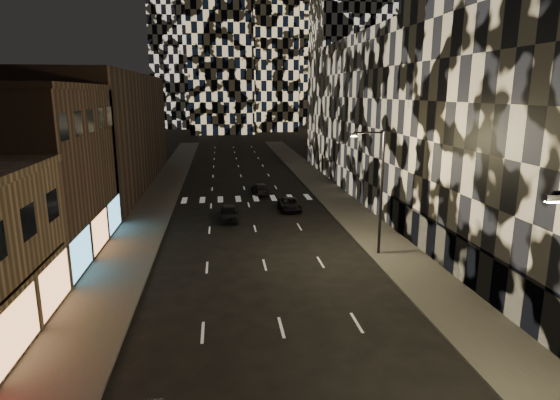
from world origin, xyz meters
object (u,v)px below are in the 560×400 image
object	(u,v)px
streetlight_far	(379,184)
car_dark_midlane	(229,213)
car_dark_rightlane	(289,204)
car_dark_oncoming	(260,189)

from	to	relation	value
streetlight_far	car_dark_midlane	world-z (taller)	streetlight_far
streetlight_far	car_dark_rightlane	size ratio (longest dim) A/B	2.01
car_dark_oncoming	car_dark_rightlane	bearing A→B (deg)	99.52
streetlight_far	car_dark_oncoming	bearing A→B (deg)	106.51
streetlight_far	car_dark_midlane	distance (m)	15.89
car_dark_oncoming	car_dark_rightlane	xyz separation A→B (m)	(2.27, -8.25, -0.01)
car_dark_midlane	streetlight_far	bearing A→B (deg)	-45.10
car_dark_rightlane	car_dark_oncoming	bearing A→B (deg)	105.13
car_dark_oncoming	streetlight_far	bearing A→B (deg)	100.66
streetlight_far	car_dark_rightlane	bearing A→B (deg)	107.16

